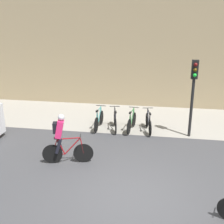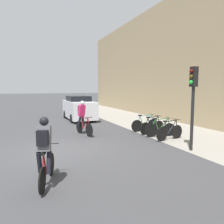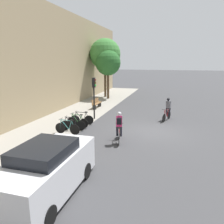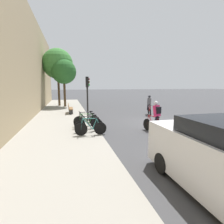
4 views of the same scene
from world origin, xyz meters
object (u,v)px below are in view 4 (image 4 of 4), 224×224
object	(u,v)px
parked_bike_1	(89,125)
parked_bike_3	(86,120)
parked_bike_0	(91,128)
traffic_light_pole	(87,90)
parked_bike_2	(88,122)
bench	(70,108)
cyclist_pink	(156,116)
cyclist_grey	(149,104)

from	to	relation	value
parked_bike_1	parked_bike_3	world-z (taller)	parked_bike_3
parked_bike_0	traffic_light_pole	size ratio (longest dim) A/B	0.52
parked_bike_2	bench	bearing A→B (deg)	8.49
cyclist_pink	parked_bike_2	xyz separation A→B (m)	(2.03, 3.50, -0.54)
cyclist_pink	traffic_light_pole	distance (m)	5.71
parked_bike_1	parked_bike_2	xyz separation A→B (m)	(0.75, 0.00, 0.00)
cyclist_pink	cyclist_grey	size ratio (longest dim) A/B	1.02
cyclist_pink	parked_bike_2	world-z (taller)	cyclist_pink
parked_bike_0	parked_bike_1	distance (m)	0.76
parked_bike_2	parked_bike_0	bearing A→B (deg)	-179.99
parked_bike_0	traffic_light_pole	xyz separation A→B (m)	(4.02, -0.31, 1.87)
cyclist_grey	parked_bike_3	world-z (taller)	cyclist_grey
parked_bike_3	traffic_light_pole	size ratio (longest dim) A/B	0.52
parked_bike_3	parked_bike_0	bearing A→B (deg)	180.00
parked_bike_0	bench	xyz separation A→B (m)	(7.91, 0.96, 0.07)
cyclist_pink	parked_bike_3	bearing A→B (deg)	51.40
parked_bike_1	traffic_light_pole	distance (m)	3.77
parked_bike_1	parked_bike_2	distance (m)	0.75
cyclist_grey	cyclist_pink	bearing A→B (deg)	157.02
parked_bike_1	traffic_light_pole	size ratio (longest dim) A/B	0.51
cyclist_grey	parked_bike_0	size ratio (longest dim) A/B	1.04
parked_bike_3	bench	size ratio (longest dim) A/B	0.93
cyclist_grey	parked_bike_2	size ratio (longest dim) A/B	1.05
parked_bike_0	traffic_light_pole	world-z (taller)	traffic_light_pole
parked_bike_0	parked_bike_2	bearing A→B (deg)	0.01
parked_bike_2	traffic_light_pole	world-z (taller)	traffic_light_pole
parked_bike_0	parked_bike_2	distance (m)	1.51
bench	parked_bike_1	bearing A→B (deg)	-172.38
parked_bike_3	parked_bike_1	bearing A→B (deg)	-180.00
cyclist_grey	parked_bike_0	bearing A→B (deg)	131.25
cyclist_grey	bench	distance (m)	7.41
cyclist_pink	bench	world-z (taller)	cyclist_pink
cyclist_grey	parked_bike_2	distance (m)	6.99
parked_bike_1	parked_bike_0	bearing A→B (deg)	179.99
parked_bike_3	parked_bike_2	bearing A→B (deg)	179.98
parked_bike_0	parked_bike_1	xyz separation A→B (m)	(0.76, -0.00, -0.00)
cyclist_grey	parked_bike_3	bearing A→B (deg)	116.32
parked_bike_2	cyclist_grey	bearing A→B (deg)	-58.10
parked_bike_3	bench	xyz separation A→B (m)	(5.64, 0.96, 0.07)
parked_bike_0	bench	bearing A→B (deg)	6.89
cyclist_pink	parked_bike_0	size ratio (longest dim) A/B	1.05
bench	traffic_light_pole	bearing A→B (deg)	-162.02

